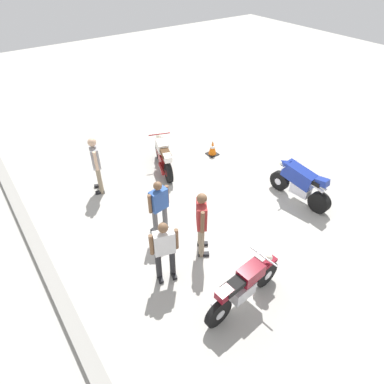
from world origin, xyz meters
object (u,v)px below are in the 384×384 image
object	(u,v)px
motorcycle_blue_sportbike	(300,183)
person_in_gray_shirt	(96,161)
motorcycle_maroon_cruiser	(244,286)
person_in_white_shirt	(164,248)
person_in_red_shirt	(201,220)
person_in_blue_shirt	(159,205)
traffic_cone	(213,148)
motorcycle_cream_vintage	(164,157)

from	to	relation	value
motorcycle_blue_sportbike	person_in_gray_shirt	xyz separation A→B (m)	(3.72, 4.46, 0.41)
motorcycle_maroon_cruiser	person_in_white_shirt	size ratio (longest dim) A/B	1.31
person_in_gray_shirt	person_in_red_shirt	world-z (taller)	same
motorcycle_maroon_cruiser	person_in_white_shirt	distance (m)	1.81
person_in_gray_shirt	person_in_blue_shirt	xyz separation A→B (m)	(-2.58, -0.54, -0.11)
traffic_cone	motorcycle_maroon_cruiser	bearing A→B (deg)	147.86
motorcycle_maroon_cruiser	person_in_red_shirt	distance (m)	1.75
person_in_red_shirt	person_in_white_shirt	bearing A→B (deg)	-138.86
motorcycle_cream_vintage	person_in_red_shirt	world-z (taller)	person_in_red_shirt
person_in_red_shirt	person_in_blue_shirt	distance (m)	1.22
motorcycle_maroon_cruiser	motorcycle_blue_sportbike	distance (m)	4.00
person_in_white_shirt	person_in_red_shirt	distance (m)	1.12
motorcycle_maroon_cruiser	motorcycle_blue_sportbike	size ratio (longest dim) A/B	1.07
person_in_gray_shirt	traffic_cone	bearing A→B (deg)	-168.57
motorcycle_cream_vintage	motorcycle_maroon_cruiser	bearing A→B (deg)	-175.05
person_in_blue_shirt	traffic_cone	bearing A→B (deg)	-64.95
motorcycle_maroon_cruiser	person_in_gray_shirt	xyz separation A→B (m)	(5.38, 0.83, 0.48)
person_in_white_shirt	motorcycle_maroon_cruiser	bearing A→B (deg)	49.05
person_in_gray_shirt	traffic_cone	distance (m)	4.08
motorcycle_cream_vintage	person_in_gray_shirt	world-z (taller)	person_in_gray_shirt
motorcycle_blue_sportbike	traffic_cone	xyz separation A→B (m)	(3.38, 0.46, -0.33)
motorcycle_cream_vintage	traffic_cone	distance (m)	1.90
motorcycle_blue_sportbike	person_in_gray_shirt	size ratio (longest dim) A/B	1.12
person_in_red_shirt	traffic_cone	bearing A→B (deg)	80.67
motorcycle_cream_vintage	person_in_blue_shirt	distance (m)	2.91
motorcycle_maroon_cruiser	traffic_cone	xyz separation A→B (m)	(5.04, -3.17, -0.26)
person_in_white_shirt	person_in_blue_shirt	world-z (taller)	person_in_white_shirt
motorcycle_blue_sportbike	person_in_blue_shirt	world-z (taller)	person_in_blue_shirt
person_in_red_shirt	traffic_cone	world-z (taller)	person_in_red_shirt
motorcycle_blue_sportbike	person_in_gray_shirt	bearing A→B (deg)	44.74
person_in_white_shirt	motorcycle_cream_vintage	bearing A→B (deg)	166.28
motorcycle_blue_sportbike	person_in_blue_shirt	distance (m)	4.09
person_in_gray_shirt	person_in_blue_shirt	distance (m)	2.64
motorcycle_blue_sportbike	person_in_blue_shirt	bearing A→B (deg)	68.42
motorcycle_maroon_cruiser	person_in_red_shirt	size ratio (longest dim) A/B	1.20
motorcycle_blue_sportbike	motorcycle_cream_vintage	size ratio (longest dim) A/B	1.03
motorcycle_maroon_cruiser	person_in_blue_shirt	world-z (taller)	person_in_blue_shirt
person_in_red_shirt	motorcycle_cream_vintage	bearing A→B (deg)	104.65
motorcycle_cream_vintage	person_in_gray_shirt	xyz separation A→B (m)	(0.18, 2.12, 0.52)
traffic_cone	person_in_gray_shirt	bearing A→B (deg)	85.18
person_in_red_shirt	person_in_gray_shirt	bearing A→B (deg)	137.34
person_in_blue_shirt	motorcycle_blue_sportbike	bearing A→B (deg)	-114.16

